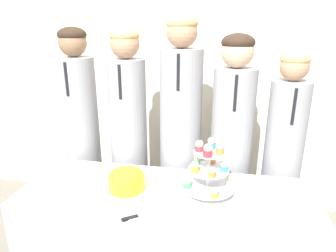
# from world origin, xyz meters

# --- Properties ---
(wall_back) EXTENTS (9.00, 0.06, 2.70)m
(wall_back) POSITION_xyz_m (0.00, 1.41, 1.35)
(wall_back) COLOR beige
(wall_back) RESTS_ON ground_plane
(table) EXTENTS (1.63, 0.58, 0.70)m
(table) POSITION_xyz_m (0.00, 0.29, 0.35)
(table) COLOR white
(table) RESTS_ON ground_plane
(round_cake) EXTENTS (0.24, 0.24, 0.13)m
(round_cake) POSITION_xyz_m (-0.22, 0.25, 0.77)
(round_cake) COLOR white
(round_cake) RESTS_ON table
(cake_knife) EXTENTS (0.24, 0.17, 0.01)m
(cake_knife) POSITION_xyz_m (-0.09, 0.04, 0.70)
(cake_knife) COLOR silver
(cake_knife) RESTS_ON table
(cupcake_stand) EXTENTS (0.29, 0.29, 0.31)m
(cupcake_stand) POSITION_xyz_m (0.22, 0.31, 0.86)
(cupcake_stand) COLOR silver
(cupcake_stand) RESTS_ON table
(student_0) EXTENTS (0.26, 0.27, 1.58)m
(student_0) POSITION_xyz_m (-0.73, 0.77, 0.77)
(student_0) COLOR #939399
(student_0) RESTS_ON ground_plane
(student_1) EXTENTS (0.26, 0.27, 1.57)m
(student_1) POSITION_xyz_m (-0.36, 0.77, 0.77)
(student_1) COLOR #939399
(student_1) RESTS_ON ground_plane
(student_2) EXTENTS (0.28, 0.29, 1.65)m
(student_2) POSITION_xyz_m (0.01, 0.77, 0.80)
(student_2) COLOR #939399
(student_2) RESTS_ON ground_plane
(student_3) EXTENTS (0.27, 0.28, 1.54)m
(student_3) POSITION_xyz_m (0.35, 0.77, 0.75)
(student_3) COLOR #939399
(student_3) RESTS_ON ground_plane
(student_4) EXTENTS (0.25, 0.25, 1.44)m
(student_4) POSITION_xyz_m (0.69, 0.77, 0.70)
(student_4) COLOR #939399
(student_4) RESTS_ON ground_plane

